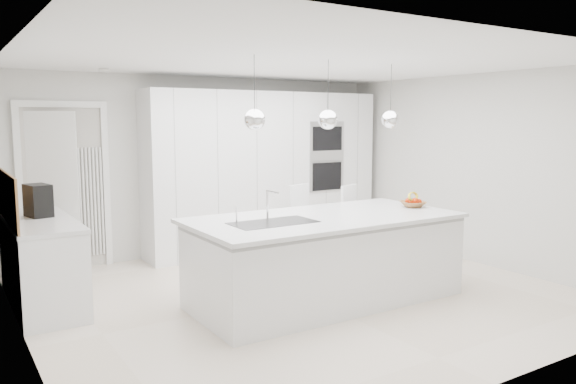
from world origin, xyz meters
TOP-DOWN VIEW (x-y plane):
  - floor at (0.00, 0.00)m, footprint 5.50×5.50m
  - wall_back at (0.00, 2.50)m, footprint 5.50×0.00m
  - wall_left at (-2.75, 0.00)m, footprint 0.00×5.00m
  - ceiling at (0.00, 0.00)m, footprint 5.50×5.50m
  - tall_cabinets at (0.80, 2.20)m, footprint 3.60×0.60m
  - oven_stack at (1.70, 1.89)m, footprint 0.62×0.04m
  - doorway_frame at (-1.95, 2.47)m, footprint 1.11×0.08m
  - hallway_door at (-2.20, 2.42)m, footprint 0.76×0.38m
  - radiator at (-1.63, 2.46)m, footprint 0.32×0.04m
  - left_base_cabinets at (-2.45, 1.20)m, footprint 0.60×1.80m
  - left_worktop at (-2.45, 1.20)m, footprint 0.62×1.82m
  - oak_backsplash at (-2.74, 1.20)m, footprint 0.02×1.80m
  - island_base at (0.10, -0.30)m, footprint 2.80×1.20m
  - island_worktop at (0.10, -0.25)m, footprint 2.84×1.40m
  - island_sink at (-0.55, -0.30)m, footprint 0.84×0.44m
  - island_tap at (-0.50, -0.10)m, footprint 0.02×0.02m
  - pendant_left at (-0.75, -0.30)m, footprint 0.20×0.20m
  - pendant_mid at (0.10, -0.30)m, footprint 0.20×0.20m
  - pendant_right at (0.95, -0.30)m, footprint 0.20×0.20m
  - fruit_bowl at (1.32, -0.31)m, footprint 0.34×0.34m
  - espresso_machine at (-2.43, 1.31)m, footprint 0.26×0.35m
  - bar_stool_left at (0.49, 0.68)m, footprint 0.48×0.58m
  - bar_stool_right at (1.17, 0.55)m, footprint 0.50×0.58m
  - apple_a at (1.27, -0.28)m, footprint 0.08×0.08m
  - apple_b at (1.28, -0.32)m, footprint 0.07×0.07m
  - apple_c at (1.37, -0.35)m, footprint 0.07×0.07m
  - apple_extra_3 at (1.32, -0.34)m, footprint 0.08×0.08m
  - banana_bunch at (1.33, -0.30)m, footprint 0.25×0.18m

SIDE VIEW (x-z plane):
  - floor at x=0.00m, z-range 0.00..0.00m
  - left_base_cabinets at x=-2.45m, z-range 0.00..0.86m
  - island_base at x=0.10m, z-range 0.00..0.86m
  - bar_stool_right at x=1.17m, z-range 0.00..1.06m
  - bar_stool_left at x=0.49m, z-range 0.00..1.09m
  - island_sink at x=-0.55m, z-range 0.73..0.91m
  - radiator at x=-1.63m, z-range 0.15..1.55m
  - left_worktop at x=-2.45m, z-range 0.86..0.90m
  - island_worktop at x=0.10m, z-range 0.86..0.90m
  - fruit_bowl at x=1.32m, z-range 0.90..0.97m
  - apple_c at x=1.37m, z-range 0.93..1.00m
  - apple_b at x=1.28m, z-range 0.93..1.00m
  - apple_a at x=1.27m, z-range 0.93..1.01m
  - apple_extra_3 at x=1.32m, z-range 0.93..1.01m
  - hallway_door at x=-2.20m, z-range 0.00..2.00m
  - banana_bunch at x=1.33m, z-range 0.91..1.13m
  - doorway_frame at x=-1.95m, z-range -0.04..2.09m
  - island_tap at x=-0.50m, z-range 0.90..1.20m
  - espresso_machine at x=-2.43m, z-range 0.90..1.24m
  - tall_cabinets at x=0.80m, z-range 0.00..2.30m
  - oak_backsplash at x=-2.74m, z-range 0.90..1.40m
  - wall_back at x=0.00m, z-range -1.50..4.00m
  - wall_left at x=-2.75m, z-range -1.25..3.75m
  - oven_stack at x=1.70m, z-range 0.83..1.88m
  - pendant_left at x=-0.75m, z-range 1.80..2.00m
  - pendant_mid at x=0.10m, z-range 1.80..2.00m
  - pendant_right at x=0.95m, z-range 1.80..2.00m
  - ceiling at x=0.00m, z-range 2.50..2.50m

